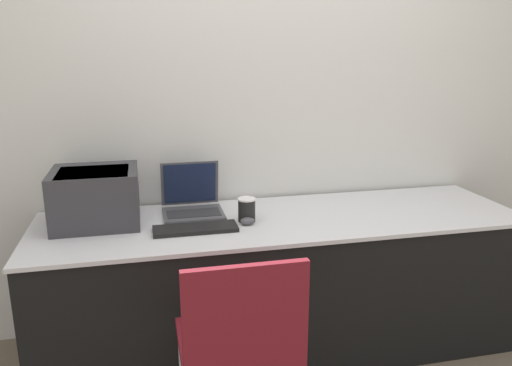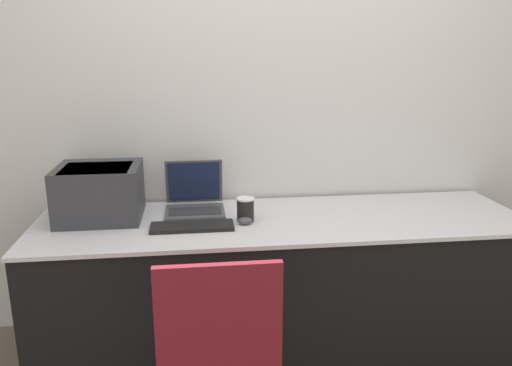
% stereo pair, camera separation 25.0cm
% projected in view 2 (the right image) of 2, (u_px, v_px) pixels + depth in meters
% --- Properties ---
extents(wall_back, '(8.00, 0.05, 2.60)m').
position_uv_depth(wall_back, '(271.00, 98.00, 2.78)').
color(wall_back, silver).
rests_on(wall_back, ground_plane).
extents(table, '(2.47, 0.72, 0.73)m').
position_uv_depth(table, '(282.00, 284.00, 2.63)').
color(table, black).
rests_on(table, ground_plane).
extents(printer, '(0.41, 0.37, 0.27)m').
position_uv_depth(printer, '(99.00, 190.00, 2.50)').
color(printer, '#333338').
rests_on(printer, table).
extents(laptop_left, '(0.31, 0.29, 0.26)m').
position_uv_depth(laptop_left, '(195.00, 201.00, 2.63)').
color(laptop_left, '#4C4C51').
rests_on(laptop_left, table).
extents(external_keyboard, '(0.40, 0.13, 0.02)m').
position_uv_depth(external_keyboard, '(192.00, 227.00, 2.38)').
color(external_keyboard, black).
rests_on(external_keyboard, table).
extents(coffee_cup, '(0.09, 0.09, 0.12)m').
position_uv_depth(coffee_cup, '(245.00, 209.00, 2.48)').
color(coffee_cup, black).
rests_on(coffee_cup, table).
extents(mouse, '(0.07, 0.05, 0.04)m').
position_uv_depth(mouse, '(245.00, 221.00, 2.44)').
color(mouse, '#4C4C51').
rests_on(mouse, table).
extents(chair, '(0.44, 0.42, 0.87)m').
position_uv_depth(chair, '(218.00, 338.00, 1.86)').
color(chair, maroon).
rests_on(chair, ground_plane).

